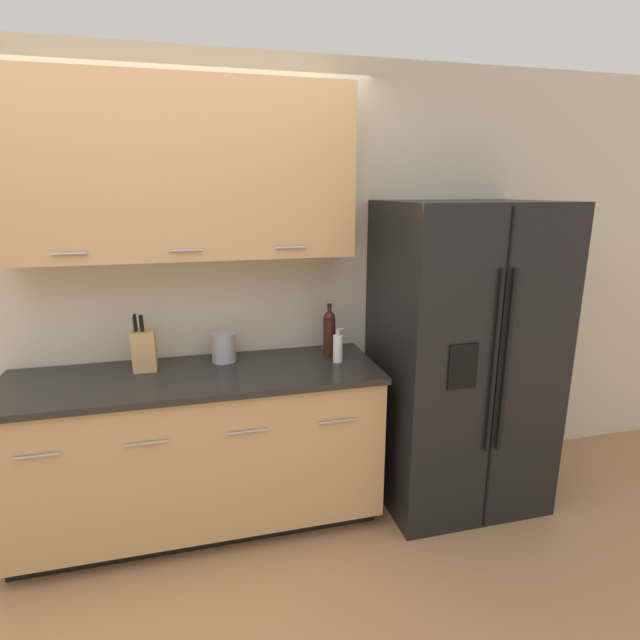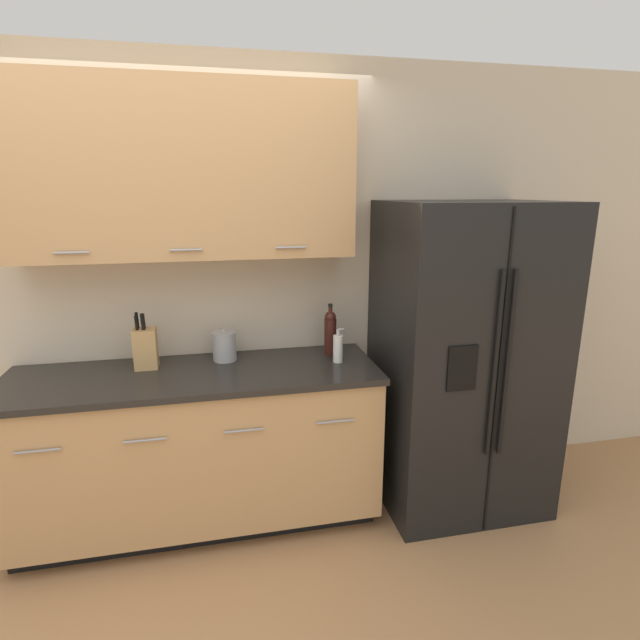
{
  "view_description": "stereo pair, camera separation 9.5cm",
  "coord_description": "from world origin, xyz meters",
  "px_view_note": "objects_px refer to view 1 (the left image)",
  "views": [
    {
      "loc": [
        0.21,
        -1.67,
        1.87
      ],
      "look_at": [
        0.88,
        0.93,
        1.17
      ],
      "focal_mm": 28.0,
      "sensor_mm": 36.0,
      "label": 1
    },
    {
      "loc": [
        0.3,
        -1.69,
        1.87
      ],
      "look_at": [
        0.88,
        0.93,
        1.17
      ],
      "focal_mm": 28.0,
      "sensor_mm": 36.0,
      "label": 2
    }
  ],
  "objects_px": {
    "knife_block": "(144,350)",
    "soap_dispenser": "(338,348)",
    "steel_canister": "(224,347)",
    "refrigerator": "(460,357)",
    "wine_bottle": "(329,331)"
  },
  "relations": [
    {
      "from": "soap_dispenser",
      "to": "steel_canister",
      "type": "relative_size",
      "value": 1.07
    },
    {
      "from": "refrigerator",
      "to": "steel_canister",
      "type": "xyz_separation_m",
      "value": [
        -1.38,
        0.23,
        0.1
      ]
    },
    {
      "from": "soap_dispenser",
      "to": "steel_canister",
      "type": "height_order",
      "value": "soap_dispenser"
    },
    {
      "from": "wine_bottle",
      "to": "steel_canister",
      "type": "height_order",
      "value": "wine_bottle"
    },
    {
      "from": "knife_block",
      "to": "steel_canister",
      "type": "distance_m",
      "value": 0.43
    },
    {
      "from": "wine_bottle",
      "to": "refrigerator",
      "type": "bearing_deg",
      "value": -15.3
    },
    {
      "from": "knife_block",
      "to": "soap_dispenser",
      "type": "height_order",
      "value": "knife_block"
    },
    {
      "from": "refrigerator",
      "to": "wine_bottle",
      "type": "relative_size",
      "value": 5.91
    },
    {
      "from": "wine_bottle",
      "to": "soap_dispenser",
      "type": "height_order",
      "value": "wine_bottle"
    },
    {
      "from": "knife_block",
      "to": "soap_dispenser",
      "type": "distance_m",
      "value": 1.06
    },
    {
      "from": "steel_canister",
      "to": "soap_dispenser",
      "type": "bearing_deg",
      "value": -15.16
    },
    {
      "from": "soap_dispenser",
      "to": "steel_canister",
      "type": "bearing_deg",
      "value": 164.84
    },
    {
      "from": "wine_bottle",
      "to": "soap_dispenser",
      "type": "xyz_separation_m",
      "value": [
        0.01,
        -0.15,
        -0.06
      ]
    },
    {
      "from": "soap_dispenser",
      "to": "knife_block",
      "type": "bearing_deg",
      "value": 172.88
    },
    {
      "from": "refrigerator",
      "to": "soap_dispenser",
      "type": "xyz_separation_m",
      "value": [
        -0.75,
        0.06,
        0.1
      ]
    }
  ]
}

